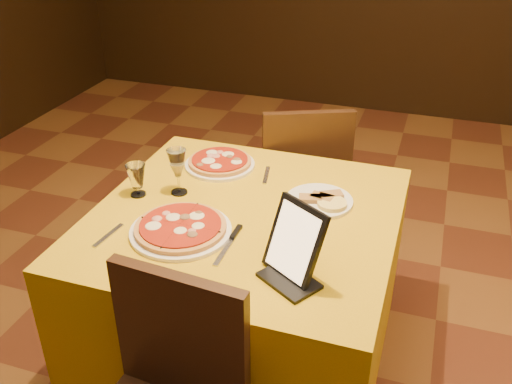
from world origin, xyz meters
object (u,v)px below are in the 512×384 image
(main_table, at_px, (246,293))
(pizza_near, at_px, (181,229))
(pizza_far, at_px, (220,163))
(chair_main_far, at_px, (299,181))
(wine_glass, at_px, (178,171))
(water_glass, at_px, (137,180))
(tablet, at_px, (295,241))

(main_table, distance_m, pizza_near, 0.47)
(pizza_near, relative_size, pizza_far, 1.20)
(pizza_far, bearing_deg, chair_main_far, 65.67)
(chair_main_far, bearing_deg, pizza_near, 57.03)
(main_table, height_order, pizza_far, pizza_far)
(pizza_near, bearing_deg, main_table, 48.57)
(wine_glass, bearing_deg, chair_main_far, 69.14)
(pizza_near, distance_m, water_glass, 0.33)
(main_table, xyz_separation_m, pizza_far, (-0.23, 0.33, 0.39))
(main_table, xyz_separation_m, wine_glass, (-0.29, 0.06, 0.47))
(chair_main_far, xyz_separation_m, tablet, (0.26, -1.12, 0.41))
(chair_main_far, bearing_deg, pizza_far, 42.07)
(wine_glass, bearing_deg, water_glass, -155.84)
(pizza_near, bearing_deg, pizza_far, 96.57)
(main_table, bearing_deg, chair_main_far, 90.00)
(main_table, relative_size, pizza_far, 3.70)
(water_glass, bearing_deg, wine_glass, 24.16)
(pizza_near, height_order, wine_glass, wine_glass)
(wine_glass, bearing_deg, pizza_near, -63.71)
(pizza_near, bearing_deg, water_glass, 145.04)
(main_table, height_order, pizza_near, pizza_near)
(wine_glass, xyz_separation_m, water_glass, (-0.14, -0.06, -0.03))
(main_table, bearing_deg, pizza_far, 124.96)
(pizza_far, xyz_separation_m, wine_glass, (-0.07, -0.27, 0.08))
(chair_main_far, distance_m, pizza_far, 0.64)
(pizza_far, bearing_deg, main_table, -55.04)
(chair_main_far, distance_m, water_glass, 1.01)
(chair_main_far, relative_size, wine_glass, 4.79)
(pizza_near, height_order, water_glass, water_glass)
(pizza_near, xyz_separation_m, water_glass, (-0.27, 0.19, 0.05))
(chair_main_far, bearing_deg, wine_glass, 45.54)
(main_table, height_order, tablet, tablet)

